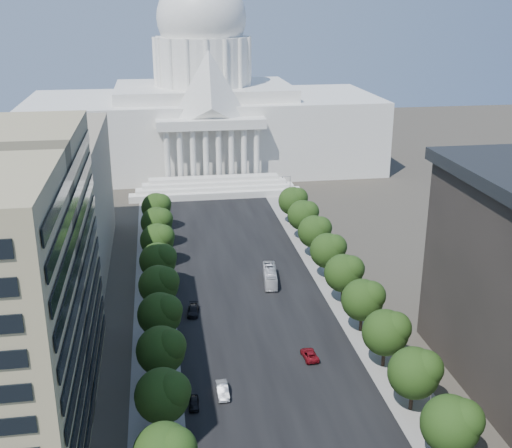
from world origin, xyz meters
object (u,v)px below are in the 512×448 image
city_bus (270,276)px  car_silver (222,390)px  car_red (310,355)px  car_dark_b (193,311)px  car_dark_a (194,403)px

city_bus → car_silver: bearing=-103.3°
car_red → car_dark_b: (-18.30, 19.11, 0.05)m
car_dark_b → city_bus: city_bus is taller
car_dark_b → city_bus: size_ratio=0.47×
car_dark_b → car_dark_a: bearing=-86.1°
car_dark_a → car_dark_b: size_ratio=0.74×
car_silver → car_red: size_ratio=1.01×
city_bus → car_dark_b: bearing=-138.2°
car_silver → car_dark_b: size_ratio=0.97×
car_dark_a → city_bus: size_ratio=0.35×
car_dark_a → car_silver: bearing=30.3°
car_dark_a → car_red: (20.08, 10.53, 0.04)m
car_red → city_bus: bearing=-91.5°
car_dark_a → car_dark_b: car_dark_b is taller
car_dark_b → city_bus: bearing=42.4°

